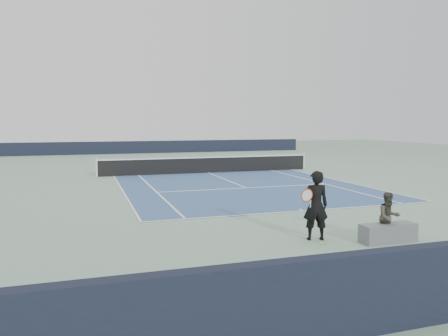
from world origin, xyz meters
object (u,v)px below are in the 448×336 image
object	(u,v)px
tennis_player	(315,205)
spectator_bench	(388,224)
tennis_ball	(321,243)
tennis_net	(208,164)

from	to	relation	value
tennis_player	spectator_bench	world-z (taller)	tennis_player
tennis_ball	tennis_net	bearing A→B (deg)	84.37
tennis_net	tennis_player	distance (m)	15.28
tennis_net	tennis_player	size ratio (longest dim) A/B	7.20
tennis_player	tennis_ball	distance (m)	0.97
tennis_player	tennis_ball	world-z (taller)	tennis_player
tennis_ball	spectator_bench	distance (m)	1.80
tennis_net	spectator_bench	xyz separation A→B (m)	(0.18, -15.98, -0.05)
spectator_bench	tennis_net	bearing A→B (deg)	90.64
tennis_player	spectator_bench	distance (m)	1.87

